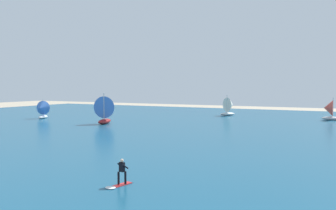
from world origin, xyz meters
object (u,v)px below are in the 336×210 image
object	(u,v)px
sailboat_far_left	(42,110)
sailboat_anchored_offshore	(230,106)
kitesurfer	(120,176)
sailboat_heeled_over	(106,109)
sailboat_leading	(329,110)

from	to	relation	value
sailboat_far_left	sailboat_anchored_offshore	bearing A→B (deg)	38.05
kitesurfer	sailboat_heeled_over	size ratio (longest dim) A/B	0.40
sailboat_anchored_offshore	kitesurfer	bearing A→B (deg)	-79.90
sailboat_heeled_over	sailboat_anchored_offshore	bearing A→B (deg)	60.66
sailboat_leading	sailboat_far_left	size ratio (longest dim) A/B	1.08
sailboat_leading	sailboat_anchored_offshore	bearing A→B (deg)	176.51
sailboat_heeled_over	sailboat_far_left	bearing A→B (deg)	175.99
sailboat_far_left	sailboat_leading	bearing A→B (deg)	24.35
sailboat_heeled_over	kitesurfer	bearing A→B (deg)	-51.29
sailboat_anchored_offshore	sailboat_heeled_over	world-z (taller)	sailboat_heeled_over
sailboat_far_left	sailboat_heeled_over	bearing A→B (deg)	-4.01
sailboat_anchored_offshore	sailboat_leading	size ratio (longest dim) A/B	1.04
sailboat_heeled_over	sailboat_far_left	xyz separation A→B (m)	(-16.16, 1.13, -0.59)
kitesurfer	sailboat_far_left	size ratio (longest dim) A/B	0.53
kitesurfer	sailboat_far_left	bearing A→B (deg)	142.51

